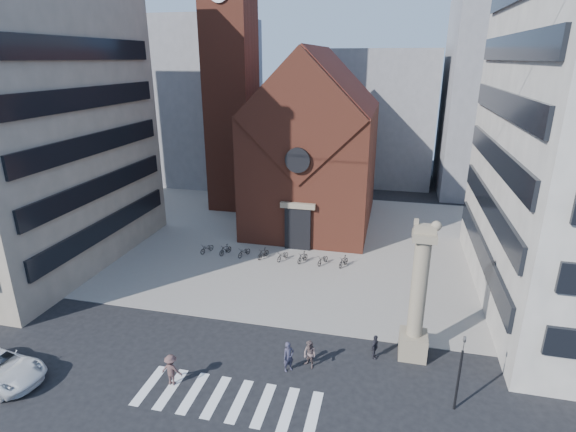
% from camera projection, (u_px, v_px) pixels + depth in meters
% --- Properties ---
extents(ground, '(120.00, 120.00, 0.00)m').
position_uv_depth(ground, '(237.00, 362.00, 26.34)').
color(ground, black).
rests_on(ground, ground).
extents(piazza, '(46.00, 30.00, 0.05)m').
position_uv_depth(piazza, '(302.00, 241.00, 43.77)').
color(piazza, gray).
rests_on(piazza, ground).
extents(zebra_crossing, '(10.20, 3.20, 0.01)m').
position_uv_depth(zebra_crossing, '(228.00, 399.00, 23.47)').
color(zebra_crossing, white).
rests_on(zebra_crossing, ground).
extents(church, '(12.00, 16.65, 18.00)m').
position_uv_depth(church, '(315.00, 148.00, 46.66)').
color(church, brown).
rests_on(church, ground).
extents(campanile, '(5.50, 5.50, 31.20)m').
position_uv_depth(campanile, '(231.00, 69.00, 48.97)').
color(campanile, brown).
rests_on(campanile, ground).
extents(bg_block_left, '(16.00, 14.00, 22.00)m').
position_uv_depth(bg_block_left, '(195.00, 102.00, 63.74)').
color(bg_block_left, gray).
rests_on(bg_block_left, ground).
extents(bg_block_mid, '(14.00, 12.00, 18.00)m').
position_uv_depth(bg_block_mid, '(381.00, 117.00, 63.34)').
color(bg_block_mid, gray).
rests_on(bg_block_mid, ground).
extents(bg_block_right, '(16.00, 14.00, 24.00)m').
position_uv_depth(bg_block_right, '(512.00, 99.00, 56.11)').
color(bg_block_right, gray).
rests_on(bg_block_right, ground).
extents(lion_column, '(1.63, 1.60, 8.68)m').
position_uv_depth(lion_column, '(417.00, 305.00, 25.77)').
color(lion_column, gray).
rests_on(lion_column, ground).
extents(traffic_light, '(0.13, 0.16, 4.30)m').
position_uv_depth(traffic_light, '(460.00, 372.00, 22.06)').
color(traffic_light, black).
rests_on(traffic_light, ground).
extents(pedestrian_0, '(0.79, 0.78, 1.83)m').
position_uv_depth(pedestrian_0, '(289.00, 357.00, 25.33)').
color(pedestrian_0, '#323043').
rests_on(pedestrian_0, ground).
extents(pedestrian_1, '(1.04, 0.97, 1.70)m').
position_uv_depth(pedestrian_1, '(310.00, 354.00, 25.62)').
color(pedestrian_1, '#624F4E').
rests_on(pedestrian_1, ground).
extents(pedestrian_2, '(0.65, 0.97, 1.53)m').
position_uv_depth(pedestrian_2, '(375.00, 347.00, 26.45)').
color(pedestrian_2, '#27262E').
rests_on(pedestrian_2, ground).
extents(pedestrian_3, '(1.18, 0.68, 1.82)m').
position_uv_depth(pedestrian_3, '(171.00, 370.00, 24.28)').
color(pedestrian_3, '#503735').
rests_on(pedestrian_3, ground).
extents(scooter_0, '(1.13, 1.69, 0.84)m').
position_uv_depth(scooter_0, '(207.00, 248.00, 40.88)').
color(scooter_0, black).
rests_on(scooter_0, piazza).
extents(scooter_1, '(1.00, 1.60, 0.93)m').
position_uv_depth(scooter_1, '(225.00, 250.00, 40.48)').
color(scooter_1, black).
rests_on(scooter_1, piazza).
extents(scooter_2, '(1.13, 1.69, 0.84)m').
position_uv_depth(scooter_2, '(244.00, 252.00, 40.11)').
color(scooter_2, black).
rests_on(scooter_2, piazza).
extents(scooter_3, '(1.00, 1.60, 0.93)m').
position_uv_depth(scooter_3, '(263.00, 253.00, 39.71)').
color(scooter_3, black).
rests_on(scooter_3, piazza).
extents(scooter_4, '(1.13, 1.69, 0.84)m').
position_uv_depth(scooter_4, '(283.00, 256.00, 39.33)').
color(scooter_4, black).
rests_on(scooter_4, piazza).
extents(scooter_5, '(1.00, 1.60, 0.93)m').
position_uv_depth(scooter_5, '(303.00, 257.00, 38.93)').
color(scooter_5, black).
rests_on(scooter_5, piazza).
extents(scooter_6, '(1.13, 1.69, 0.84)m').
position_uv_depth(scooter_6, '(323.00, 260.00, 38.56)').
color(scooter_6, black).
rests_on(scooter_6, piazza).
extents(scooter_7, '(1.00, 1.60, 0.93)m').
position_uv_depth(scooter_7, '(344.00, 261.00, 38.16)').
color(scooter_7, black).
rests_on(scooter_7, piazza).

